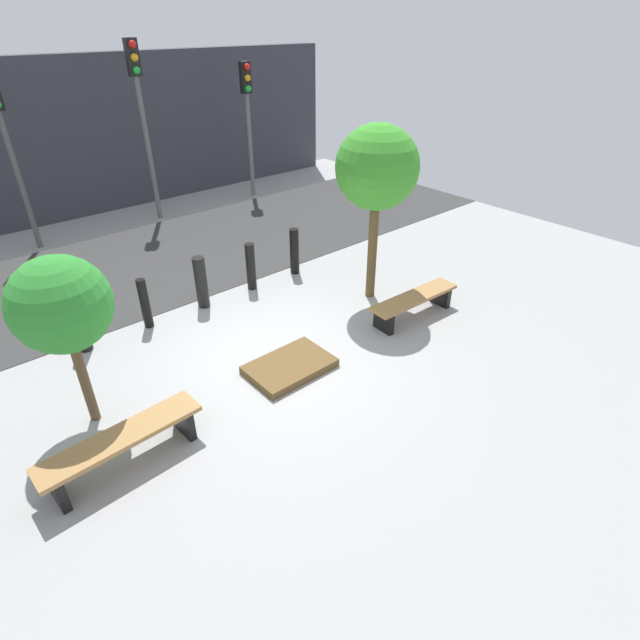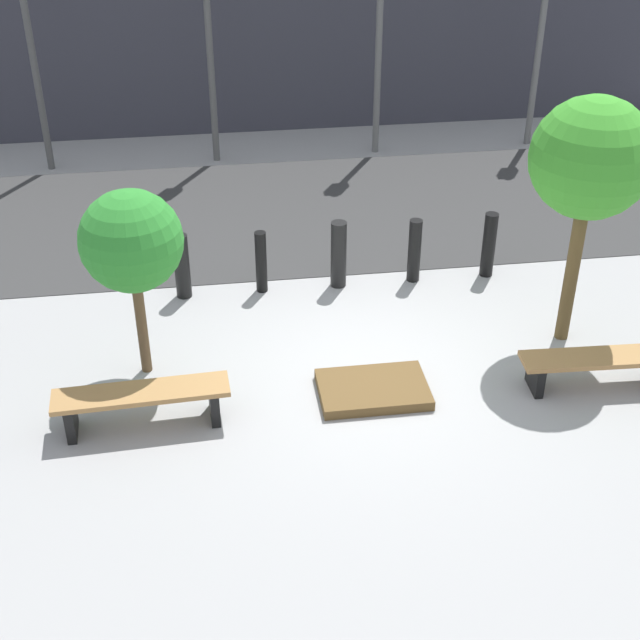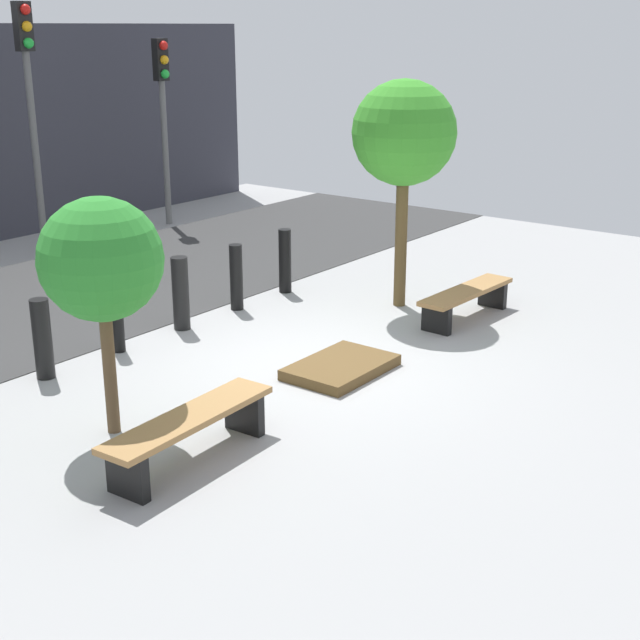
{
  "view_description": "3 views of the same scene",
  "coord_description": "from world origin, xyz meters",
  "px_view_note": "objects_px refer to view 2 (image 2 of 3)",
  "views": [
    {
      "loc": [
        -3.62,
        -5.33,
        4.59
      ],
      "look_at": [
        0.52,
        -0.55,
        0.72
      ],
      "focal_mm": 28.0,
      "sensor_mm": 36.0,
      "label": 1
    },
    {
      "loc": [
        -1.78,
        -8.6,
        6.23
      ],
      "look_at": [
        -0.56,
        0.02,
        0.77
      ],
      "focal_mm": 50.0,
      "sensor_mm": 36.0,
      "label": 2
    },
    {
      "loc": [
        -7.74,
        -6.02,
        3.79
      ],
      "look_at": [
        -0.32,
        -0.39,
        0.71
      ],
      "focal_mm": 50.0,
      "sensor_mm": 36.0,
      "label": 3
    }
  ],
  "objects_px": {
    "bollard_far_right": "(489,245)",
    "planter_bed": "(373,389)",
    "tree_behind_right_bench": "(591,160)",
    "bench_right": "(598,364)",
    "tree_behind_left_bench": "(131,242)",
    "bollard_right": "(414,251)",
    "bollard_center": "(339,254)",
    "bench_left": "(142,400)",
    "traffic_light_mid_west": "(208,17)",
    "bollard_left": "(261,262)",
    "traffic_light_west": "(24,9)",
    "bollard_far_left": "(182,266)",
    "traffic_light_east": "(544,12)"
  },
  "relations": [
    {
      "from": "bollard_far_right",
      "to": "planter_bed",
      "type": "bearing_deg",
      "value": -129.78
    },
    {
      "from": "planter_bed",
      "to": "tree_behind_right_bench",
      "type": "xyz_separation_m",
      "value": [
        2.61,
        0.86,
        2.33
      ]
    },
    {
      "from": "bench_right",
      "to": "tree_behind_right_bench",
      "type": "distance_m",
      "value": 2.34
    },
    {
      "from": "tree_behind_left_bench",
      "to": "bollard_right",
      "type": "relative_size",
      "value": 2.5
    },
    {
      "from": "bench_right",
      "to": "bollard_center",
      "type": "relative_size",
      "value": 1.89
    },
    {
      "from": "bench_left",
      "to": "tree_behind_right_bench",
      "type": "height_order",
      "value": "tree_behind_right_bench"
    },
    {
      "from": "bench_left",
      "to": "traffic_light_mid_west",
      "type": "bearing_deg",
      "value": 79.06
    },
    {
      "from": "bench_right",
      "to": "bollard_center",
      "type": "height_order",
      "value": "bollard_center"
    },
    {
      "from": "bollard_left",
      "to": "bollard_center",
      "type": "height_order",
      "value": "bollard_center"
    },
    {
      "from": "bollard_left",
      "to": "traffic_light_west",
      "type": "relative_size",
      "value": 0.22
    },
    {
      "from": "tree_behind_left_bench",
      "to": "bollard_center",
      "type": "distance_m",
      "value": 3.36
    },
    {
      "from": "planter_bed",
      "to": "bollard_left",
      "type": "distance_m",
      "value": 2.81
    },
    {
      "from": "bollard_far_left",
      "to": "traffic_light_west",
      "type": "bearing_deg",
      "value": 115.37
    },
    {
      "from": "tree_behind_left_bench",
      "to": "tree_behind_right_bench",
      "type": "height_order",
      "value": "tree_behind_right_bench"
    },
    {
      "from": "bollard_far_right",
      "to": "tree_behind_left_bench",
      "type": "bearing_deg",
      "value": -160.19
    },
    {
      "from": "bench_right",
      "to": "tree_behind_left_bench",
      "type": "distance_m",
      "value": 5.52
    },
    {
      "from": "tree_behind_left_bench",
      "to": "bollard_left",
      "type": "relative_size",
      "value": 2.6
    },
    {
      "from": "bollard_right",
      "to": "traffic_light_west",
      "type": "relative_size",
      "value": 0.23
    },
    {
      "from": "traffic_light_west",
      "to": "planter_bed",
      "type": "bearing_deg",
      "value": -59.14
    },
    {
      "from": "bollard_center",
      "to": "traffic_light_west",
      "type": "distance_m",
      "value": 7.03
    },
    {
      "from": "tree_behind_left_bench",
      "to": "bollard_right",
      "type": "xyz_separation_m",
      "value": [
        3.68,
        1.71,
        -1.26
      ]
    },
    {
      "from": "bench_right",
      "to": "traffic_light_mid_west",
      "type": "bearing_deg",
      "value": 120.73
    },
    {
      "from": "traffic_light_mid_west",
      "to": "traffic_light_east",
      "type": "distance_m",
      "value": 5.96
    },
    {
      "from": "bench_left",
      "to": "bench_right",
      "type": "distance_m",
      "value": 5.23
    },
    {
      "from": "bollard_left",
      "to": "traffic_light_west",
      "type": "height_order",
      "value": "traffic_light_west"
    },
    {
      "from": "traffic_light_west",
      "to": "bollard_center",
      "type": "bearing_deg",
      "value": -47.67
    },
    {
      "from": "bollard_left",
      "to": "bollard_center",
      "type": "distance_m",
      "value": 1.07
    },
    {
      "from": "traffic_light_west",
      "to": "bench_left",
      "type": "bearing_deg",
      "value": -76.42
    },
    {
      "from": "tree_behind_right_bench",
      "to": "traffic_light_west",
      "type": "relative_size",
      "value": 0.77
    },
    {
      "from": "bench_left",
      "to": "bollard_center",
      "type": "bearing_deg",
      "value": 44.09
    },
    {
      "from": "planter_bed",
      "to": "bollard_center",
      "type": "height_order",
      "value": "bollard_center"
    },
    {
      "from": "tree_behind_right_bench",
      "to": "bollard_far_left",
      "type": "bearing_deg",
      "value": 160.19
    },
    {
      "from": "bollard_far_left",
      "to": "traffic_light_mid_west",
      "type": "distance_m",
      "value": 5.38
    },
    {
      "from": "bench_right",
      "to": "planter_bed",
      "type": "height_order",
      "value": "bench_right"
    },
    {
      "from": "bench_left",
      "to": "bollard_right",
      "type": "xyz_separation_m",
      "value": [
        3.68,
        2.77,
        0.13
      ]
    },
    {
      "from": "bollard_right",
      "to": "bollard_center",
      "type": "bearing_deg",
      "value": 180.0
    },
    {
      "from": "bollard_left",
      "to": "bollard_far_right",
      "type": "bearing_deg",
      "value": 0.0
    },
    {
      "from": "bollard_right",
      "to": "bench_right",
      "type": "bearing_deg",
      "value": -60.93
    },
    {
      "from": "tree_behind_left_bench",
      "to": "traffic_light_west",
      "type": "distance_m",
      "value": 6.96
    },
    {
      "from": "tree_behind_left_bench",
      "to": "traffic_light_east",
      "type": "relative_size",
      "value": 0.65
    },
    {
      "from": "bollard_far_left",
      "to": "planter_bed",
      "type": "bearing_deg",
      "value": -50.22
    },
    {
      "from": "bench_right",
      "to": "traffic_light_mid_west",
      "type": "distance_m",
      "value": 9.0
    },
    {
      "from": "planter_bed",
      "to": "traffic_light_west",
      "type": "bearing_deg",
      "value": 120.86
    },
    {
      "from": "bench_left",
      "to": "traffic_light_mid_west",
      "type": "height_order",
      "value": "traffic_light_mid_west"
    },
    {
      "from": "bollard_center",
      "to": "tree_behind_left_bench",
      "type": "bearing_deg",
      "value": -146.75
    },
    {
      "from": "bollard_center",
      "to": "bench_right",
      "type": "bearing_deg",
      "value": -46.71
    },
    {
      "from": "bench_left",
      "to": "planter_bed",
      "type": "distance_m",
      "value": 2.64
    },
    {
      "from": "bollard_far_left",
      "to": "bollard_far_right",
      "type": "height_order",
      "value": "bollard_far_right"
    },
    {
      "from": "bollard_far_right",
      "to": "traffic_light_east",
      "type": "bearing_deg",
      "value": 64.63
    },
    {
      "from": "planter_bed",
      "to": "bollard_left",
      "type": "relative_size",
      "value": 1.41
    }
  ]
}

